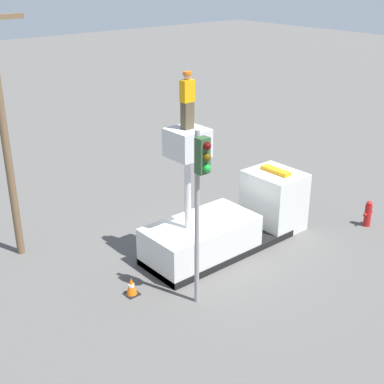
{
  "coord_description": "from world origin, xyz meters",
  "views": [
    {
      "loc": [
        -11.52,
        -12.19,
        9.44
      ],
      "look_at": [
        -2.05,
        -0.95,
        3.12
      ],
      "focal_mm": 50.0,
      "sensor_mm": 36.0,
      "label": 1
    }
  ],
  "objects_px": {
    "worker": "(187,101)",
    "bucket_truck": "(230,222)",
    "utility_pole": "(3,127)",
    "traffic_cone_rear": "(131,287)",
    "traffic_light_pole": "(200,187)",
    "fire_hydrant": "(368,214)"
  },
  "relations": [
    {
      "from": "fire_hydrant",
      "to": "traffic_cone_rear",
      "type": "xyz_separation_m",
      "value": [
        -9.67,
        1.99,
        -0.23
      ]
    },
    {
      "from": "fire_hydrant",
      "to": "traffic_light_pole",
      "type": "bearing_deg",
      "value": 178.08
    },
    {
      "from": "worker",
      "to": "utility_pole",
      "type": "height_order",
      "value": "utility_pole"
    },
    {
      "from": "worker",
      "to": "traffic_cone_rear",
      "type": "relative_size",
      "value": 2.93
    },
    {
      "from": "traffic_light_pole",
      "to": "bucket_truck",
      "type": "bearing_deg",
      "value": 32.78
    },
    {
      "from": "utility_pole",
      "to": "traffic_cone_rear",
      "type": "bearing_deg",
      "value": -71.97
    },
    {
      "from": "worker",
      "to": "traffic_light_pole",
      "type": "xyz_separation_m",
      "value": [
        -1.23,
        -2.04,
        -1.83
      ]
    },
    {
      "from": "bucket_truck",
      "to": "utility_pole",
      "type": "distance_m",
      "value": 8.26
    },
    {
      "from": "traffic_light_pole",
      "to": "utility_pole",
      "type": "bearing_deg",
      "value": 113.85
    },
    {
      "from": "bucket_truck",
      "to": "traffic_cone_rear",
      "type": "bearing_deg",
      "value": -175.77
    },
    {
      "from": "worker",
      "to": "utility_pole",
      "type": "bearing_deg",
      "value": 132.94
    },
    {
      "from": "traffic_cone_rear",
      "to": "bucket_truck",
      "type": "bearing_deg",
      "value": 4.23
    },
    {
      "from": "fire_hydrant",
      "to": "utility_pole",
      "type": "xyz_separation_m",
      "value": [
        -11.2,
        6.68,
        4.09
      ]
    },
    {
      "from": "bucket_truck",
      "to": "utility_pole",
      "type": "relative_size",
      "value": 0.76
    },
    {
      "from": "utility_pole",
      "to": "worker",
      "type": "bearing_deg",
      "value": -47.06
    },
    {
      "from": "bucket_truck",
      "to": "traffic_light_pole",
      "type": "distance_m",
      "value": 4.72
    },
    {
      "from": "fire_hydrant",
      "to": "traffic_cone_rear",
      "type": "distance_m",
      "value": 9.88
    },
    {
      "from": "bucket_truck",
      "to": "utility_pole",
      "type": "height_order",
      "value": "utility_pole"
    },
    {
      "from": "worker",
      "to": "bucket_truck",
      "type": "bearing_deg",
      "value": 0.0
    },
    {
      "from": "worker",
      "to": "traffic_cone_rear",
      "type": "bearing_deg",
      "value": -172.55
    },
    {
      "from": "traffic_light_pole",
      "to": "utility_pole",
      "type": "xyz_separation_m",
      "value": [
        -2.83,
        6.4,
        0.8
      ]
    },
    {
      "from": "bucket_truck",
      "to": "traffic_cone_rear",
      "type": "relative_size",
      "value": 10.98
    }
  ]
}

